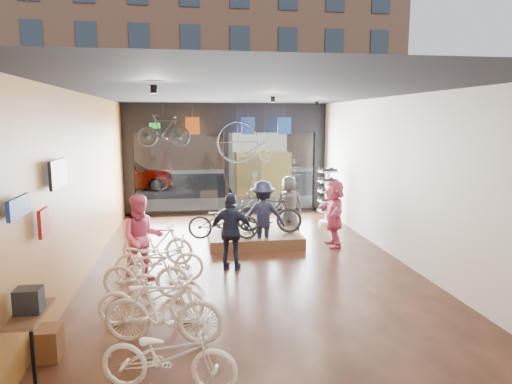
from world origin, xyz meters
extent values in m
cube|color=black|center=(0.00, 0.00, -0.02)|extent=(7.00, 12.00, 0.04)
cube|color=black|center=(0.00, 0.00, 3.82)|extent=(7.00, 12.00, 0.04)
cube|color=olive|center=(-3.52, 0.00, 1.90)|extent=(0.04, 12.00, 3.80)
cube|color=beige|center=(3.52, 0.00, 1.90)|extent=(0.04, 12.00, 3.80)
cube|color=beige|center=(0.00, -6.02, 1.90)|extent=(7.00, 0.04, 3.80)
cube|color=#198C26|center=(-2.40, 5.88, 3.05)|extent=(0.35, 0.06, 0.18)
cube|color=black|center=(0.00, 15.00, -0.01)|extent=(30.00, 18.00, 0.02)
cube|color=slate|center=(0.00, 7.20, 0.06)|extent=(30.00, 2.40, 0.12)
cube|color=slate|center=(0.00, 19.00, 0.06)|extent=(30.00, 2.00, 0.12)
cube|color=brown|center=(0.00, 21.50, 7.00)|extent=(26.00, 5.00, 14.00)
imported|color=gray|center=(-4.19, 12.00, 0.73)|extent=(4.31, 1.73, 1.47)
imported|color=#F1E1CC|center=(-1.62, -4.61, 0.44)|extent=(1.79, 1.01, 0.89)
imported|color=#F1E1CC|center=(-1.75, -3.42, 0.53)|extent=(1.83, 0.88, 1.06)
imported|color=#F1E1CC|center=(-1.96, -2.73, 0.44)|extent=(1.71, 0.68, 0.88)
imported|color=#F1E1CC|center=(-2.15, -1.61, 0.48)|extent=(1.64, 0.71, 0.96)
imported|color=#F1E1CC|center=(-1.96, -0.76, 0.47)|extent=(1.83, 0.78, 0.93)
imported|color=#F1E1CC|center=(-2.07, 0.38, 0.49)|extent=(1.71, 0.88, 0.99)
cube|color=#452A1D|center=(0.35, 1.83, 0.15)|extent=(2.40, 1.80, 0.30)
imported|color=black|center=(-0.50, 1.26, 0.76)|extent=(1.83, 0.86, 0.92)
imported|color=black|center=(0.74, 1.76, 0.82)|extent=(1.81, 0.95, 1.05)
imported|color=black|center=(0.05, 2.57, 0.73)|extent=(1.71, 1.28, 0.86)
imported|color=#CC4C72|center=(-2.29, -0.66, 0.89)|extent=(0.98, 0.83, 1.78)
imported|color=#161C33|center=(-0.43, -0.22, 0.85)|extent=(1.07, 0.70, 1.70)
imported|color=#161C33|center=(0.50, 1.26, 0.87)|extent=(1.16, 0.71, 1.74)
imported|color=#3F3F44|center=(1.49, 2.69, 0.84)|extent=(0.83, 0.54, 1.68)
imported|color=#CC4C72|center=(2.35, 1.26, 0.87)|extent=(0.65, 1.64, 1.73)
imported|color=black|center=(-2.03, 4.20, 2.93)|extent=(1.59, 0.47, 0.95)
cube|color=#CC5919|center=(-1.16, 5.20, 3.05)|extent=(0.45, 0.03, 0.55)
cube|color=#1E3F99|center=(0.65, 5.20, 3.05)|extent=(0.45, 0.03, 0.55)
cube|color=#1E3F99|center=(1.87, 5.20, 3.05)|extent=(0.45, 0.03, 0.55)
camera|label=1|loc=(-1.35, -9.81, 3.25)|focal=32.00mm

